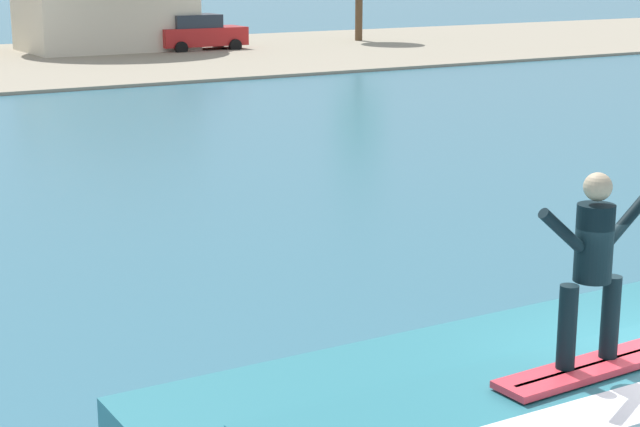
{
  "coord_description": "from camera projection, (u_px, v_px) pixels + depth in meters",
  "views": [
    {
      "loc": [
        -7.27,
        -5.83,
        4.71
      ],
      "look_at": [
        -0.84,
        5.11,
        1.58
      ],
      "focal_mm": 59.01,
      "sensor_mm": 36.0,
      "label": 1
    }
  ],
  "objects": [
    {
      "name": "surfboard",
      "position": [
        603.0,
        364.0,
        9.07
      ],
      "size": [
        2.24,
        0.5,
        0.06
      ],
      "color": "#D8333F",
      "rests_on": "wave_crest"
    },
    {
      "name": "car_far_shore",
      "position": [
        198.0,
        33.0,
        52.26
      ],
      "size": [
        4.47,
        2.25,
        1.86
      ],
      "color": "red",
      "rests_on": "ground_plane"
    },
    {
      "name": "surfer",
      "position": [
        593.0,
        259.0,
        8.81
      ],
      "size": [
        1.24,
        0.32,
        1.67
      ],
      "color": "black",
      "rests_on": "surfboard"
    },
    {
      "name": "wave_crest",
      "position": [
        574.0,
        423.0,
        9.51
      ],
      "size": [
        7.82,
        3.13,
        1.24
      ],
      "color": "#29727E",
      "rests_on": "ground_plane"
    }
  ]
}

